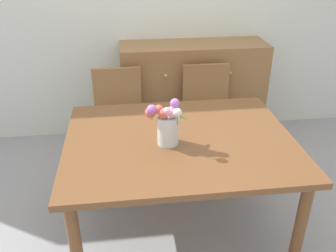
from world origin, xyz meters
TOP-DOWN VIEW (x-y plane):
  - ground_plane at (0.00, 0.00)m, footprint 12.00×12.00m
  - dining_table at (0.00, 0.00)m, footprint 1.45×1.14m
  - chair_left at (-0.40, 0.91)m, footprint 0.42×0.42m
  - chair_right at (0.40, 0.91)m, footprint 0.42×0.42m
  - dresser at (0.34, 1.33)m, footprint 1.40×0.47m
  - flower_vase at (-0.09, -0.06)m, footprint 0.25×0.20m

SIDE VIEW (x-z plane):
  - ground_plane at x=0.00m, z-range 0.00..0.00m
  - dresser at x=0.34m, z-range 0.00..1.00m
  - chair_left at x=-0.40m, z-range 0.07..0.97m
  - chair_right at x=0.40m, z-range 0.07..0.97m
  - dining_table at x=0.00m, z-range 0.29..1.05m
  - flower_vase at x=-0.09m, z-range 0.74..1.05m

